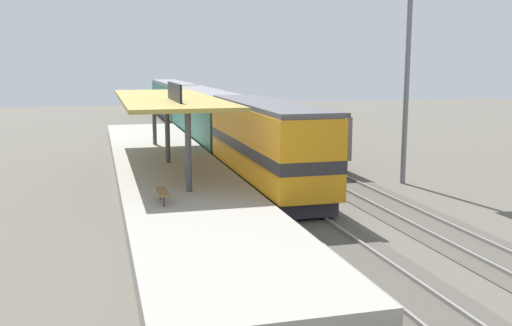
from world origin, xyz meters
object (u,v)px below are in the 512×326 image
(passenger_carriage_rear, at_px, (173,100))
(person_waiting, at_px, (188,159))
(locomotive, at_px, (266,144))
(light_mast, at_px, (409,29))
(passenger_carriage_front, at_px, (205,116))
(freight_car, at_px, (297,132))
(platform_bench, at_px, (162,192))

(passenger_carriage_rear, height_order, person_waiting, passenger_carriage_rear)
(locomotive, height_order, light_mast, light_mast)
(passenger_carriage_front, distance_m, person_waiting, 18.92)
(passenger_carriage_front, relative_size, passenger_carriage_rear, 1.00)
(passenger_carriage_rear, height_order, light_mast, light_mast)
(locomotive, xyz_separation_m, freight_car, (4.60, 8.44, -0.44))
(passenger_carriage_rear, relative_size, light_mast, 1.71)
(platform_bench, height_order, passenger_carriage_rear, passenger_carriage_rear)
(passenger_carriage_front, distance_m, freight_car, 10.61)
(platform_bench, bearing_deg, light_mast, 19.87)
(person_waiting, bearing_deg, passenger_carriage_front, 77.30)
(passenger_carriage_rear, bearing_deg, light_mast, -78.76)
(passenger_carriage_front, bearing_deg, light_mast, -67.09)
(platform_bench, height_order, passenger_carriage_front, passenger_carriage_front)
(platform_bench, xyz_separation_m, light_mast, (13.80, 4.99, 7.05))
(passenger_carriage_front, xyz_separation_m, person_waiting, (-4.16, -18.45, -0.46))
(light_mast, bearing_deg, passenger_carriage_front, 112.91)
(light_mast, bearing_deg, passenger_carriage_rear, 101.24)
(light_mast, height_order, person_waiting, light_mast)
(passenger_carriage_front, xyz_separation_m, freight_car, (4.60, -9.56, -0.34))
(freight_car, bearing_deg, person_waiting, -134.57)
(passenger_carriage_rear, bearing_deg, person_waiting, -96.05)
(person_waiting, bearing_deg, freight_car, 45.43)
(platform_bench, xyz_separation_m, passenger_carriage_front, (6.00, 23.44, 0.97))
(light_mast, distance_m, person_waiting, 13.63)
(locomotive, xyz_separation_m, passenger_carriage_front, (0.00, 18.00, -0.10))
(passenger_carriage_front, bearing_deg, platform_bench, -104.36)
(locomotive, distance_m, passenger_carriage_front, 18.00)
(passenger_carriage_front, relative_size, freight_car, 1.67)
(locomotive, relative_size, light_mast, 1.23)
(passenger_carriage_rear, bearing_deg, freight_car, -81.38)
(passenger_carriage_rear, relative_size, person_waiting, 11.70)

